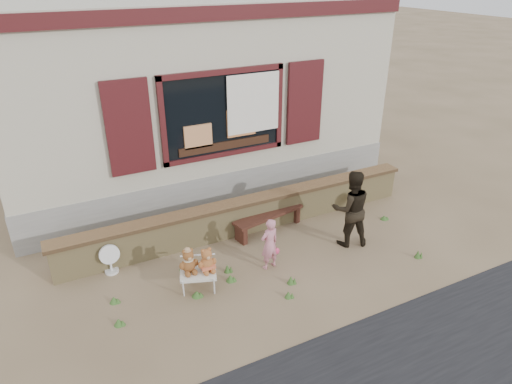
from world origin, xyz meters
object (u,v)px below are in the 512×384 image
folding_chair (198,272)px  teddy_bear_right (207,259)px  adult (351,209)px  bench (269,218)px  teddy_bear_left (188,260)px  child (270,244)px

folding_chair → teddy_bear_right: bearing=0.0°
folding_chair → adult: bearing=20.0°
bench → teddy_bear_right: bearing=-157.8°
bench → adult: adult is taller
folding_chair → teddy_bear_left: (-0.13, 0.05, 0.24)m
child → adult: adult is taller
teddy_bear_right → child: size_ratio=0.44×
bench → teddy_bear_right: teddy_bear_right is taller
teddy_bear_left → teddy_bear_right: 0.28m
bench → teddy_bear_left: 2.20m
bench → adult: size_ratio=1.05×
bench → folding_chair: 2.09m
bench → teddy_bear_left: bearing=-163.7°
bench → adult: (1.10, -1.04, 0.44)m
folding_chair → child: 1.27m
folding_chair → teddy_bear_right: 0.27m
teddy_bear_left → teddy_bear_right: size_ratio=1.02×
folding_chair → teddy_bear_right: teddy_bear_right is taller
adult → teddy_bear_right: bearing=20.4°
bench → adult: 1.57m
child → bench: bearing=-126.4°
teddy_bear_left → child: size_ratio=0.45×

